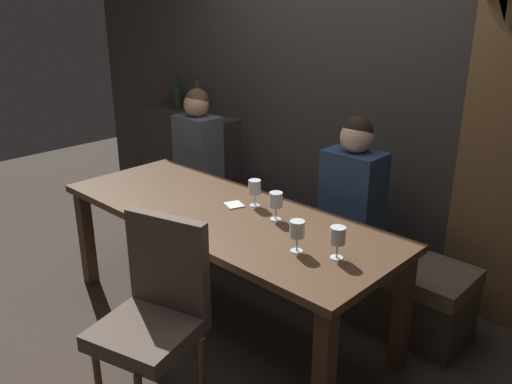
% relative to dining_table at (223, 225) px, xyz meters
% --- Properties ---
extents(ground, '(9.00, 9.00, 0.00)m').
position_rel_dining_table_xyz_m(ground, '(0.00, 0.00, -0.65)').
color(ground, '#382D26').
extents(back_wall_tiled, '(6.00, 0.12, 3.00)m').
position_rel_dining_table_xyz_m(back_wall_tiled, '(0.00, 1.22, 0.85)').
color(back_wall_tiled, '#383330').
rests_on(back_wall_tiled, ground).
extents(back_counter, '(1.10, 0.28, 0.95)m').
position_rel_dining_table_xyz_m(back_counter, '(-1.55, 1.04, -0.18)').
color(back_counter, '#2F2B29').
rests_on(back_counter, ground).
extents(dining_table, '(2.20, 0.84, 0.74)m').
position_rel_dining_table_xyz_m(dining_table, '(0.00, 0.00, 0.00)').
color(dining_table, '#493422').
rests_on(dining_table, ground).
extents(banquette_bench, '(2.50, 0.44, 0.45)m').
position_rel_dining_table_xyz_m(banquette_bench, '(0.00, 0.70, -0.42)').
color(banquette_bench, '#40352A').
rests_on(banquette_bench, ground).
extents(chair_near_side, '(0.54, 0.54, 0.98)m').
position_rel_dining_table_xyz_m(chair_near_side, '(0.31, -0.72, -0.09)').
color(chair_near_side, brown).
rests_on(chair_near_side, ground).
extents(diner_redhead, '(0.36, 0.24, 0.81)m').
position_rel_dining_table_xyz_m(diner_redhead, '(-1.05, 0.71, 0.18)').
color(diner_redhead, '#4C515B').
rests_on(diner_redhead, banquette_bench).
extents(diner_bearded, '(0.36, 0.24, 0.82)m').
position_rel_dining_table_xyz_m(diner_bearded, '(0.45, 0.70, 0.19)').
color(diner_bearded, navy).
rests_on(diner_bearded, banquette_bench).
extents(wine_bottle_dark_red, '(0.08, 0.08, 0.33)m').
position_rel_dining_table_xyz_m(wine_bottle_dark_red, '(-1.73, 1.06, 0.42)').
color(wine_bottle_dark_red, black).
rests_on(wine_bottle_dark_red, back_counter).
extents(wine_bottle_pale_label, '(0.08, 0.08, 0.33)m').
position_rel_dining_table_xyz_m(wine_bottle_pale_label, '(-1.41, 1.04, 0.42)').
color(wine_bottle_pale_label, '#384728').
rests_on(wine_bottle_pale_label, back_counter).
extents(wine_glass_end_left, '(0.08, 0.08, 0.16)m').
position_rel_dining_table_xyz_m(wine_glass_end_left, '(0.84, -0.02, 0.20)').
color(wine_glass_end_left, silver).
rests_on(wine_glass_end_left, dining_table).
extents(wine_glass_end_right, '(0.08, 0.08, 0.16)m').
position_rel_dining_table_xyz_m(wine_glass_end_right, '(0.65, -0.10, 0.20)').
color(wine_glass_end_right, silver).
rests_on(wine_glass_end_right, dining_table).
extents(wine_glass_far_right, '(0.08, 0.08, 0.16)m').
position_rel_dining_table_xyz_m(wine_glass_far_right, '(0.31, 0.13, 0.20)').
color(wine_glass_far_right, silver).
rests_on(wine_glass_far_right, dining_table).
extents(wine_glass_near_left, '(0.08, 0.08, 0.16)m').
position_rel_dining_table_xyz_m(wine_glass_near_left, '(0.08, 0.20, 0.20)').
color(wine_glass_near_left, silver).
rests_on(wine_glass_near_left, dining_table).
extents(folded_napkin, '(0.14, 0.13, 0.01)m').
position_rel_dining_table_xyz_m(folded_napkin, '(-0.01, 0.11, 0.09)').
color(folded_napkin, silver).
rests_on(folded_napkin, dining_table).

